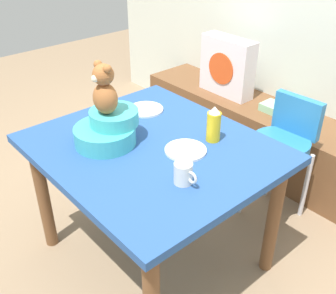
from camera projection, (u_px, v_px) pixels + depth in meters
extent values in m
plane|color=#8C7256|center=(155.00, 254.00, 2.36)|extent=(8.00, 8.00, 0.00)
cube|color=brown|center=(287.00, 147.00, 2.94)|extent=(2.60, 0.44, 0.46)
cube|color=silver|center=(227.00, 66.00, 3.08)|extent=(0.44, 0.14, 0.44)
cylinder|color=#D84C1E|center=(221.00, 69.00, 3.04)|extent=(0.24, 0.01, 0.24)
cube|color=#8FC79C|center=(276.00, 108.00, 2.90)|extent=(0.20, 0.14, 0.06)
cube|color=#264C8C|center=(153.00, 149.00, 1.98)|extent=(1.14, 0.99, 0.04)
cylinder|color=brown|center=(43.00, 196.00, 2.26)|extent=(0.07, 0.07, 0.70)
cylinder|color=brown|center=(155.00, 146.00, 2.71)|extent=(0.07, 0.07, 0.70)
cylinder|color=brown|center=(273.00, 219.00, 2.10)|extent=(0.07, 0.07, 0.70)
cylinder|color=#2672B2|center=(280.00, 147.00, 2.40)|extent=(0.34, 0.34, 0.10)
cube|color=#2672B2|center=(297.00, 116.00, 2.40)|extent=(0.30, 0.06, 0.24)
cube|color=white|center=(264.00, 149.00, 2.26)|extent=(0.31, 0.21, 0.02)
cylinder|color=silver|center=(242.00, 184.00, 2.56)|extent=(0.03, 0.03, 0.46)
cylinder|color=silver|center=(279.00, 205.00, 2.38)|extent=(0.03, 0.03, 0.46)
cylinder|color=silver|center=(269.00, 167.00, 2.72)|extent=(0.03, 0.03, 0.46)
cylinder|color=silver|center=(306.00, 186.00, 2.54)|extent=(0.03, 0.03, 0.46)
cylinder|color=#3CAEB0|center=(105.00, 135.00, 1.97)|extent=(0.30, 0.30, 0.09)
cylinder|color=#3CAEB0|center=(114.00, 117.00, 1.96)|extent=(0.24, 0.24, 0.07)
ellipsoid|color=#9C5D30|center=(105.00, 98.00, 1.88)|extent=(0.13, 0.11, 0.15)
sphere|color=#9C5D30|center=(103.00, 75.00, 1.82)|extent=(0.10, 0.10, 0.10)
sphere|color=beige|center=(95.00, 78.00, 1.80)|extent=(0.04, 0.04, 0.04)
sphere|color=#9C5D30|center=(98.00, 64.00, 1.82)|extent=(0.04, 0.04, 0.04)
sphere|color=#9C5D30|center=(107.00, 69.00, 1.77)|extent=(0.04, 0.04, 0.04)
cylinder|color=gold|center=(214.00, 127.00, 1.98)|extent=(0.07, 0.07, 0.15)
cone|color=white|center=(215.00, 110.00, 1.93)|extent=(0.06, 0.06, 0.03)
cylinder|color=silver|center=(183.00, 173.00, 1.69)|extent=(0.08, 0.08, 0.09)
torus|color=silver|center=(192.00, 178.00, 1.65)|extent=(0.06, 0.01, 0.06)
cylinder|color=white|center=(186.00, 150.00, 1.92)|extent=(0.20, 0.20, 0.01)
cylinder|color=white|center=(146.00, 109.00, 2.30)|extent=(0.20, 0.20, 0.01)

